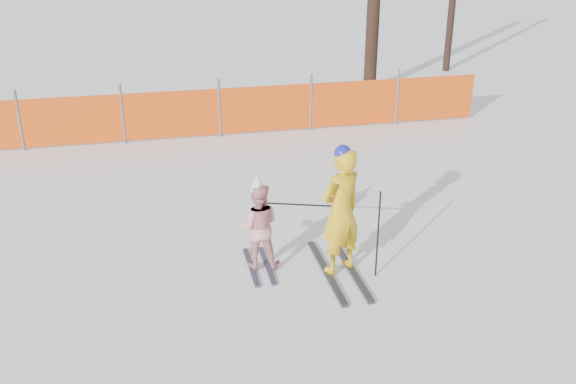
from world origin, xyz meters
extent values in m
plane|color=white|center=(0.00, 0.00, 0.00)|extent=(120.00, 120.00, 0.00)
cube|color=black|center=(0.41, -0.03, 0.02)|extent=(0.09, 1.68, 0.04)
cube|color=black|center=(0.75, -0.03, 0.02)|extent=(0.09, 1.68, 0.04)
imported|color=gold|center=(0.58, -0.03, 0.90)|extent=(0.74, 0.64, 1.72)
sphere|color=#1B1F97|center=(0.58, -0.03, 1.69)|extent=(0.23, 0.23, 0.23)
cube|color=black|center=(-0.55, 0.33, 0.01)|extent=(0.09, 1.02, 0.03)
cube|color=black|center=(-0.33, 0.33, 0.01)|extent=(0.09, 1.02, 0.03)
imported|color=pink|center=(-0.44, 0.33, 0.63)|extent=(0.66, 0.56, 1.19)
cone|color=silver|center=(-0.44, 0.33, 1.26)|extent=(0.19, 0.19, 0.24)
cylinder|color=black|center=(1.03, -0.23, 0.61)|extent=(0.02, 0.02, 1.22)
cylinder|color=black|center=(0.07, 0.15, 0.96)|extent=(0.79, 0.29, 0.02)
cylinder|color=#595960|center=(-4.25, 5.99, 0.62)|extent=(0.06, 0.06, 1.25)
cylinder|color=#595960|center=(-2.25, 5.99, 0.62)|extent=(0.06, 0.06, 1.25)
cylinder|color=#595960|center=(-0.25, 5.99, 0.62)|extent=(0.06, 0.06, 1.25)
cylinder|color=#595960|center=(1.75, 5.99, 0.62)|extent=(0.06, 0.06, 1.25)
cylinder|color=#595960|center=(3.75, 5.99, 0.62)|extent=(0.06, 0.06, 1.25)
cube|color=#DE490B|center=(-2.33, 5.99, 0.55)|extent=(15.84, 0.03, 1.00)
camera|label=1|loc=(-1.72, -7.16, 4.42)|focal=40.00mm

